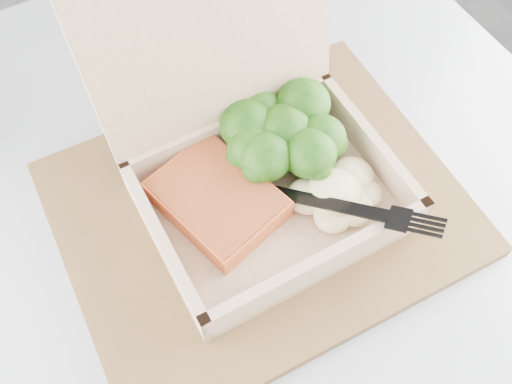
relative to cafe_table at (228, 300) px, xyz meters
name	(u,v)px	position (x,y,z in m)	size (l,w,h in m)	color
floor	(75,230)	(-0.24, 0.51, -0.55)	(4.00, 4.00, 0.00)	#949599
cafe_table	(228,300)	(0.00, 0.00, 0.00)	(0.95, 0.95, 0.75)	black
serving_tray	(259,209)	(0.05, 0.01, 0.20)	(0.39, 0.31, 0.02)	brown
takeout_container	(253,149)	(0.05, 0.04, 0.26)	(0.26, 0.25, 0.22)	tan
salmon_fillet	(217,199)	(0.01, 0.02, 0.23)	(0.09, 0.12, 0.02)	orange
broccoli_pile	(284,136)	(0.09, 0.06, 0.24)	(0.13, 0.13, 0.05)	#356817
mashed_potatoes	(334,193)	(0.11, -0.02, 0.23)	(0.09, 0.08, 0.03)	#F5E99E
plastic_fork	(302,195)	(0.08, -0.02, 0.25)	(0.14, 0.13, 0.03)	black
receipt	(211,79)	(0.06, 0.20, 0.19)	(0.08, 0.15, 0.00)	silver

